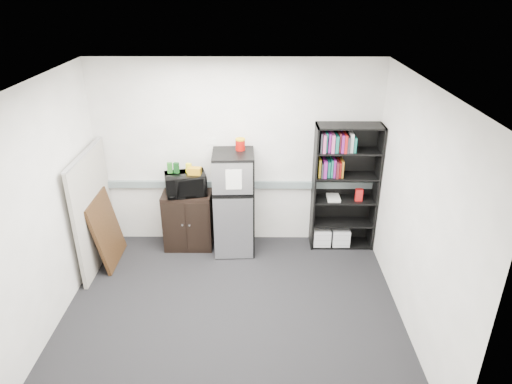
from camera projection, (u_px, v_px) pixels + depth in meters
floor at (232, 312)px, 5.44m from camera, size 4.00×4.00×0.00m
wall_back at (237, 155)px, 6.45m from camera, size 4.00×0.02×2.70m
wall_right at (417, 213)px, 4.85m from camera, size 0.02×3.50×2.70m
wall_left at (43, 212)px, 4.88m from camera, size 0.02×3.50×2.70m
ceiling at (226, 86)px, 4.29m from camera, size 4.00×3.50×0.02m
electrical_raceway at (237, 185)px, 6.62m from camera, size 3.92×0.05×0.10m
wall_note at (211, 141)px, 6.36m from camera, size 0.14×0.00×0.10m
bookshelf at (343, 185)px, 6.44m from camera, size 0.90×0.34×1.85m
cubicle_partition at (93, 210)px, 6.09m from camera, size 0.06×1.30×1.62m
cabinet at (188, 220)px, 6.62m from camera, size 0.69×0.46×0.86m
microwave at (186, 184)px, 6.36m from camera, size 0.63×0.51×0.31m
snack_box_a at (170, 168)px, 6.30m from camera, size 0.08×0.06×0.15m
snack_box_b at (176, 168)px, 6.30m from camera, size 0.08×0.06×0.15m
snack_box_c at (189, 168)px, 6.30m from camera, size 0.08×0.07×0.14m
snack_bag at (195, 171)px, 6.26m from camera, size 0.19×0.12×0.10m
refrigerator at (234, 203)px, 6.41m from camera, size 0.58×0.61×1.50m
coffee_can at (240, 144)px, 6.17m from camera, size 0.13×0.13×0.18m
framed_poster at (107, 230)px, 6.24m from camera, size 0.24×0.77×0.98m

